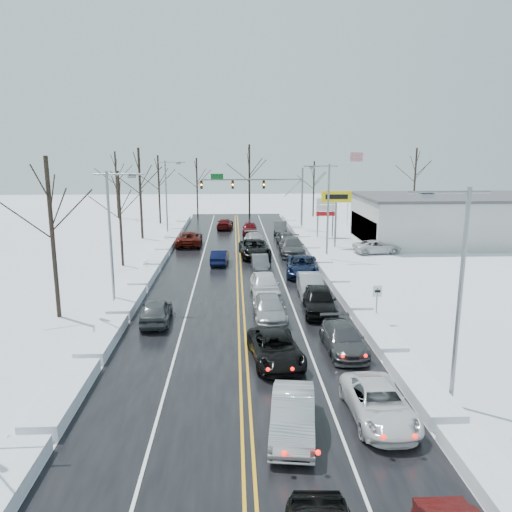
{
  "coord_description": "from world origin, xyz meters",
  "views": [
    {
      "loc": [
        -0.42,
        -36.54,
        10.42
      ],
      "look_at": [
        1.23,
        0.03,
        2.5
      ],
      "focal_mm": 35.0,
      "sensor_mm": 36.0,
      "label": 1
    }
  ],
  "objects_px": {
    "flagpole": "(350,183)",
    "oncoming_car_0": "(220,264)",
    "traffic_signal_mast": "(263,187)",
    "dealership_building": "(451,219)",
    "tires_plus_sign": "(336,201)"
  },
  "relations": [
    {
      "from": "flagpole",
      "to": "oncoming_car_0",
      "type": "distance_m",
      "value": 28.15
    },
    {
      "from": "traffic_signal_mast",
      "to": "oncoming_car_0",
      "type": "relative_size",
      "value": 3.25
    },
    {
      "from": "flagpole",
      "to": "oncoming_car_0",
      "type": "xyz_separation_m",
      "value": [
        -16.9,
        -21.72,
        -5.93
      ]
    },
    {
      "from": "traffic_signal_mast",
      "to": "flagpole",
      "type": "bearing_deg",
      "value": 9.73
    },
    {
      "from": "traffic_signal_mast",
      "to": "flagpole",
      "type": "distance_m",
      "value": 11.9
    },
    {
      "from": "dealership_building",
      "to": "oncoming_car_0",
      "type": "distance_m",
      "value": 27.61
    },
    {
      "from": "tires_plus_sign",
      "to": "oncoming_car_0",
      "type": "height_order",
      "value": "tires_plus_sign"
    },
    {
      "from": "dealership_building",
      "to": "oncoming_car_0",
      "type": "relative_size",
      "value": 4.99
    },
    {
      "from": "dealership_building",
      "to": "traffic_signal_mast",
      "type": "bearing_deg",
      "value": 154.05
    },
    {
      "from": "oncoming_car_0",
      "to": "dealership_building",
      "type": "bearing_deg",
      "value": -155.48
    },
    {
      "from": "dealership_building",
      "to": "oncoming_car_0",
      "type": "bearing_deg",
      "value": -159.29
    },
    {
      "from": "traffic_signal_mast",
      "to": "oncoming_car_0",
      "type": "xyz_separation_m",
      "value": [
        -5.18,
        -19.71,
        -5.48
      ]
    },
    {
      "from": "flagpole",
      "to": "dealership_building",
      "type": "bearing_deg",
      "value": -53.73
    },
    {
      "from": "traffic_signal_mast",
      "to": "oncoming_car_0",
      "type": "height_order",
      "value": "traffic_signal_mast"
    },
    {
      "from": "traffic_signal_mast",
      "to": "dealership_building",
      "type": "xyz_separation_m",
      "value": [
        20.53,
        -9.99,
        -2.82
      ]
    }
  ]
}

